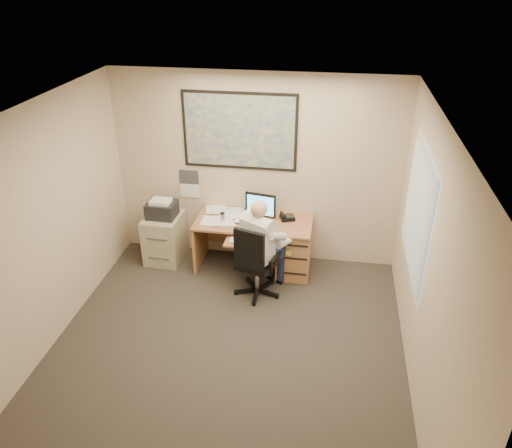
% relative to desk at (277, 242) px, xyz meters
% --- Properties ---
extents(room_shell, '(4.00, 4.50, 2.70)m').
position_rel_desk_xyz_m(room_shell, '(-0.36, -1.90, 0.91)').
color(room_shell, '#322C26').
rests_on(room_shell, ground).
extents(desk, '(1.60, 0.97, 1.10)m').
position_rel_desk_xyz_m(desk, '(0.00, 0.00, 0.00)').
color(desk, '#A76C47').
rests_on(desk, ground).
extents(world_map, '(1.56, 0.03, 1.06)m').
position_rel_desk_xyz_m(world_map, '(-0.58, 0.33, 1.46)').
color(world_map, '#1E4C93').
rests_on(world_map, room_shell).
extents(wall_calendar, '(0.28, 0.01, 0.42)m').
position_rel_desk_xyz_m(wall_calendar, '(-1.33, 0.34, 0.64)').
color(wall_calendar, white).
rests_on(wall_calendar, room_shell).
extents(window_blinds, '(0.06, 1.40, 1.30)m').
position_rel_desk_xyz_m(window_blinds, '(1.61, -1.10, 1.11)').
color(window_blinds, beige).
rests_on(window_blinds, room_shell).
extents(filing_cabinet, '(0.51, 0.61, 0.97)m').
position_rel_desk_xyz_m(filing_cabinet, '(-1.65, 0.01, -0.03)').
color(filing_cabinet, '#B1AC8F').
rests_on(filing_cabinet, ground).
extents(office_chair, '(0.78, 0.78, 1.04)m').
position_rel_desk_xyz_m(office_chair, '(-0.17, -0.68, -0.14)').
color(office_chair, black).
rests_on(office_chair, ground).
extents(person, '(0.89, 0.98, 1.34)m').
position_rel_desk_xyz_m(person, '(-0.19, -0.60, 0.23)').
color(person, silver).
rests_on(person, office_chair).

